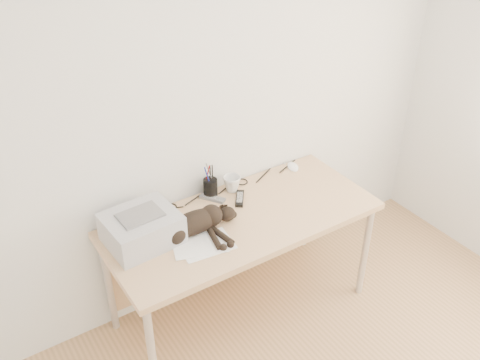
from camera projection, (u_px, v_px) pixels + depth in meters
wall_back at (208, 107)px, 3.04m from camera, size 3.50×0.00×3.50m
desk at (234, 228)px, 3.23m from camera, size 1.60×0.70×0.74m
printer at (142, 228)px, 2.87m from camera, size 0.40×0.34×0.18m
papers at (203, 244)px, 2.88m from camera, size 0.35×0.28×0.01m
cat at (192, 225)px, 2.93m from camera, size 0.62×0.28×0.14m
mug at (232, 184)px, 3.30m from camera, size 0.15×0.15×0.10m
pen_cup at (210, 187)px, 3.25m from camera, size 0.09×0.09×0.22m
remote_grey at (212, 198)px, 3.24m from camera, size 0.13×0.16×0.02m
remote_black at (240, 198)px, 3.24m from camera, size 0.13×0.16×0.02m
mouse at (293, 165)px, 3.55m from camera, size 0.11×0.13×0.04m
cable_tangle at (215, 191)px, 3.31m from camera, size 1.36×0.08×0.01m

